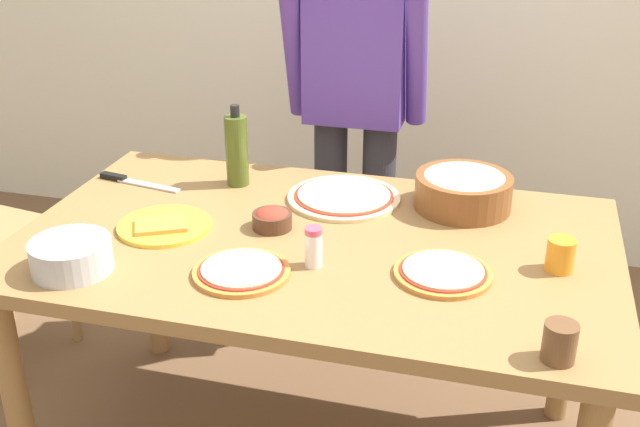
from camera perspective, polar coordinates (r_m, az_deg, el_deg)
dining_table at (r=2.12m, az=-0.35°, el=-4.01°), size 1.60×0.96×0.76m
person_cook at (r=2.71m, az=2.68°, el=8.74°), size 0.49×0.25×1.62m
pizza_raw_on_board at (r=2.30m, az=1.77°, el=1.24°), size 0.34×0.34×0.02m
pizza_cooked_on_tray at (r=1.91m, az=-5.83°, el=-4.24°), size 0.24×0.24×0.02m
pizza_second_cooked at (r=1.91m, az=9.08°, el=-4.32°), size 0.24×0.24×0.02m
plate_with_slice at (r=2.17m, az=-11.46°, el=-0.88°), size 0.26×0.26×0.02m
popcorn_bowl at (r=2.27m, az=10.56°, el=1.85°), size 0.28×0.28×0.11m
mixing_bowl_steel at (r=2.00m, az=-17.92°, el=-3.00°), size 0.20×0.20×0.08m
small_sauce_bowl at (r=2.12m, az=-3.56°, el=-0.38°), size 0.11×0.11×0.06m
olive_oil_bottle at (r=2.39m, az=-6.18°, el=4.70°), size 0.07×0.07×0.26m
cup_orange at (r=1.99m, az=17.36°, el=-2.94°), size 0.07×0.07×0.08m
cup_small_brown at (r=1.65m, az=17.31°, el=-9.08°), size 0.07×0.07×0.08m
salt_shaker at (r=1.91m, az=-0.49°, el=-2.51°), size 0.04×0.04×0.11m
chef_knife at (r=2.50m, az=-13.89°, el=2.37°), size 0.29×0.07×0.02m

